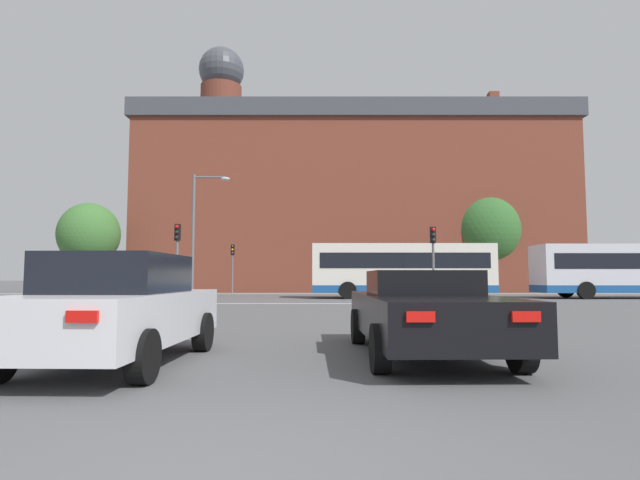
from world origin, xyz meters
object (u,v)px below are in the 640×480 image
Objects in this scene: car_saloon_left at (119,308)px; street_lamp_junction at (200,223)px; traffic_light_far_left at (233,260)px; traffic_light_near_right at (433,251)px; pedestrian_walking_west at (391,280)px; car_roadster_right at (424,312)px; pedestrian_waiting at (416,280)px; bus_crossing_trailing at (636,270)px; bus_crossing_lead at (402,269)px; traffic_light_near_left at (177,249)px; pedestrian_walking_east at (428,280)px.

street_lamp_junction reaches higher than car_saloon_left.
street_lamp_junction is (0.04, -10.65, 1.70)m from traffic_light_far_left.
traffic_light_near_right reaches higher than car_saloon_left.
pedestrian_walking_west is (8.23, 30.43, 0.25)m from car_saloon_left.
car_roadster_right is at bearing 11.95° from car_saloon_left.
traffic_light_near_right is at bearing -13.77° from street_lamp_junction.
traffic_light_near_right is 2.09× the size of pedestrian_waiting.
street_lamp_junction reaches higher than bus_crossing_trailing.
bus_crossing_trailing is (13.90, -0.26, -0.02)m from bus_crossing_lead.
traffic_light_near_left is 1.02× the size of traffic_light_far_left.
bus_crossing_lead reaches higher than car_saloon_left.
traffic_light_near_left is 2.16× the size of pedestrian_walking_west.
pedestrian_walking_west is (12.00, -0.24, -1.50)m from traffic_light_far_left.
car_saloon_left is 0.62× the size of street_lamp_junction.
car_saloon_left is at bearing -82.99° from traffic_light_far_left.
traffic_light_near_right is 13.46m from pedestrian_walking_west.
traffic_light_far_left is 15.20m from pedestrian_walking_east.
traffic_light_near_left reaches higher than pedestrian_walking_east.
pedestrian_walking_east reaches higher than pedestrian_walking_west.
traffic_light_far_left reaches higher than car_roadster_right.
bus_crossing_lead is 9.63m from pedestrian_walking_east.
traffic_light_near_right is 12.59m from street_lamp_junction.
street_lamp_junction is at bearing 102.26° from car_saloon_left.
bus_crossing_trailing is at bearing 12.75° from traffic_light_near_left.
street_lamp_junction reaches higher than bus_crossing_lead.
car_roadster_right is 16.78m from traffic_light_near_right.
traffic_light_far_left is at bearing 98.72° from car_saloon_left.
bus_crossing_lead is 13.90m from bus_crossing_trailing.
bus_crossing_lead reaches higher than bus_crossing_trailing.
traffic_light_near_right is at bearing -8.70° from pedestrian_walking_east.
traffic_light_far_left is 0.54× the size of street_lamp_junction.
bus_crossing_lead is 6.05× the size of pedestrian_waiting.
pedestrian_waiting is (5.78, 30.54, 0.36)m from car_roadster_right.
bus_crossing_trailing is 15.61m from pedestrian_walking_west.
bus_crossing_lead is 8.95m from pedestrian_waiting.
pedestrian_waiting reaches higher than car_roadster_right.
bus_crossing_lead is 13.28m from traffic_light_near_left.
street_lamp_junction reaches higher than pedestrian_waiting.
traffic_light_far_left is 2.11× the size of pedestrian_waiting.
traffic_light_near_left reaches higher than car_saloon_left.
traffic_light_near_left reaches higher than traffic_light_far_left.
traffic_light_near_right reaches higher than pedestrian_waiting.
car_saloon_left is 30.94m from traffic_light_far_left.
pedestrian_walking_east is at bearing 4.06° from traffic_light_far_left.
traffic_light_near_left is at bearing -90.91° from traffic_light_far_left.
traffic_light_near_left is 20.51m from pedestrian_waiting.
traffic_light_near_right is (3.86, 16.23, 1.83)m from car_roadster_right.
car_roadster_right is at bearing -103.38° from traffic_light_near_right.
traffic_light_near_left reaches higher than car_roadster_right.
traffic_light_near_right is at bearing -48.25° from traffic_light_far_left.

